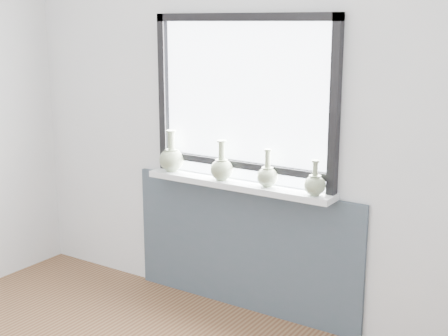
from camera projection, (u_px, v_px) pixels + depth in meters
The scene contains 8 objects.
back_wall at pixel (246, 118), 3.98m from camera, with size 3.60×0.02×2.60m, color silver.
apron_panel at pixel (243, 247), 4.15m from camera, with size 1.70×0.03×0.86m, color #3E4856.
windowsill at pixel (238, 184), 3.99m from camera, with size 1.32×0.18×0.04m, color white.
window at pixel (243, 96), 3.92m from camera, with size 1.30×0.06×1.05m.
vase_a at pixel (172, 158), 4.25m from camera, with size 0.17×0.17×0.28m.
vase_b at pixel (222, 168), 4.01m from camera, with size 0.15×0.15×0.26m.
vase_c at pixel (267, 175), 3.85m from camera, with size 0.13×0.13×0.24m.
vase_d at pixel (315, 184), 3.66m from camera, with size 0.13×0.13×0.21m.
Camera 1 is at (2.04, -1.57, 1.90)m, focal length 50.00 mm.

